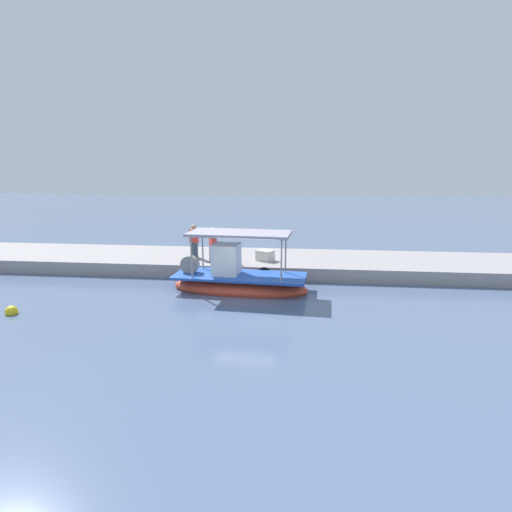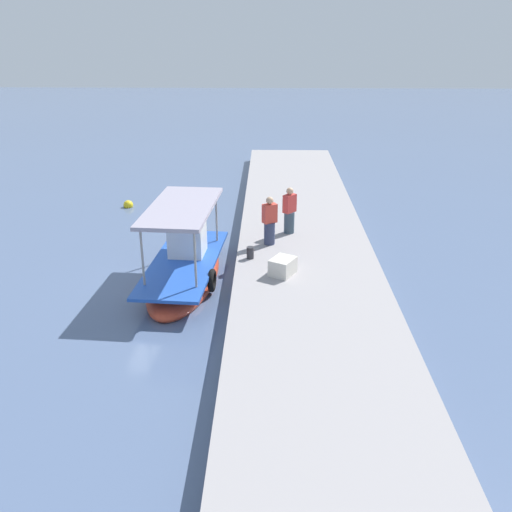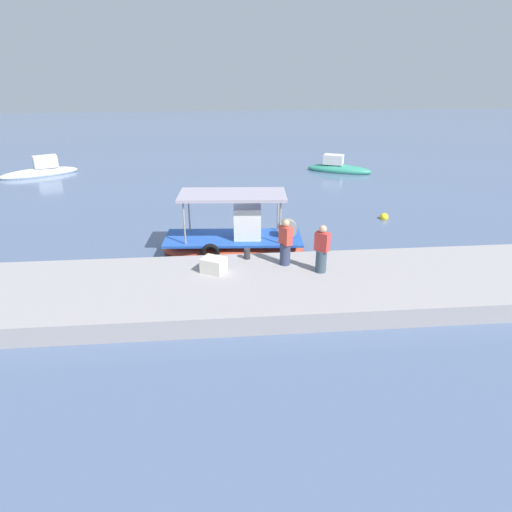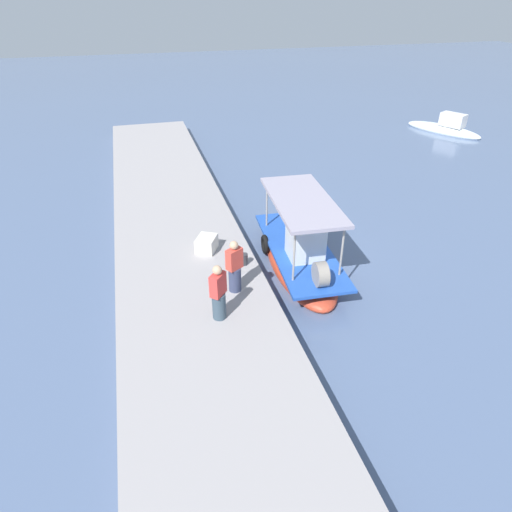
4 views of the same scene
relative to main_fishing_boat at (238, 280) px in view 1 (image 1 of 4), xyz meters
The scene contains 8 objects.
ground_plane 0.91m from the main_fishing_boat, 130.89° to the left, with size 120.00×120.00×0.00m, color slate.
dock_quay 4.02m from the main_fishing_boat, 97.22° to the right, with size 36.00×4.66×0.65m, color #989293.
main_fishing_boat is the anchor object (origin of this frame).
fisherman_near_bollard 4.57m from the main_fishing_boat, 50.88° to the right, with size 0.54×0.54×1.72m.
fisherman_by_crate 3.35m from the main_fishing_boat, 58.76° to the right, with size 0.52×0.55×1.71m.
mooring_bollard 2.17m from the main_fishing_boat, 81.18° to the right, with size 0.24×0.24×0.40m, color #2D2D33.
cargo_crate 3.32m from the main_fishing_boat, 106.19° to the right, with size 0.78×0.63×0.52m, color beige.
marker_buoy 8.70m from the main_fishing_boat, 25.60° to the left, with size 0.44×0.44×0.44m.
Camera 1 is at (-2.11, 16.26, 5.31)m, focal length 28.55 mm.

